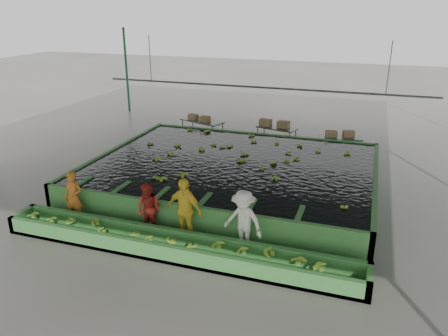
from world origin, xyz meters
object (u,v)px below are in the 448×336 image
(worker_d, at_px, (243,221))
(packing_table_mid, at_px, (276,136))
(sorting_trough, at_px, (174,246))
(box_stack_right, at_px, (340,137))
(packing_table_right, at_px, (340,146))
(worker_b, at_px, (149,209))
(box_stack_mid, at_px, (274,127))
(box_stack_left, at_px, (199,120))
(worker_c, at_px, (184,210))
(packing_table_left, at_px, (202,130))
(flotation_tank, at_px, (233,173))
(worker_a, at_px, (74,197))

(worker_d, relative_size, packing_table_mid, 0.94)
(sorting_trough, relative_size, box_stack_right, 8.11)
(sorting_trough, xyz_separation_m, packing_table_right, (3.43, 9.81, 0.16))
(worker_b, height_order, box_stack_mid, worker_b)
(sorting_trough, distance_m, box_stack_left, 10.53)
(packing_table_mid, bearing_deg, packing_table_right, -11.94)
(worker_c, height_order, box_stack_left, worker_c)
(box_stack_mid, relative_size, box_stack_right, 1.16)
(box_stack_left, bearing_deg, worker_d, -61.76)
(worker_d, distance_m, box_stack_mid, 9.81)
(sorting_trough, height_order, packing_table_left, packing_table_left)
(worker_d, relative_size, packing_table_left, 0.81)
(flotation_tank, xyz_separation_m, packing_table_right, (3.43, 4.71, -0.04))
(worker_d, xyz_separation_m, box_stack_left, (-4.93, 9.19, 0.11))
(box_stack_left, bearing_deg, packing_table_left, 27.45)
(packing_table_left, distance_m, packing_table_mid, 3.62)
(sorting_trough, distance_m, box_stack_right, 10.43)
(worker_a, relative_size, box_stack_mid, 1.11)
(flotation_tank, height_order, box_stack_right, box_stack_right)
(worker_d, relative_size, box_stack_mid, 1.22)
(worker_a, xyz_separation_m, worker_d, (5.32, 0.00, 0.08))
(box_stack_right, bearing_deg, flotation_tank, -125.43)
(worker_d, xyz_separation_m, packing_table_right, (1.77, 9.01, -0.46))
(packing_table_mid, relative_size, packing_table_right, 1.03)
(worker_b, relative_size, packing_table_left, 0.72)
(flotation_tank, relative_size, worker_d, 5.74)
(flotation_tank, distance_m, worker_b, 4.46)
(worker_b, height_order, box_stack_right, worker_b)
(flotation_tank, xyz_separation_m, packing_table_left, (-3.15, 4.95, 0.04))
(box_stack_mid, bearing_deg, worker_c, -92.05)
(worker_a, xyz_separation_m, packing_table_mid, (4.11, 9.64, -0.37))
(sorting_trough, bearing_deg, flotation_tank, 90.00)
(worker_c, distance_m, packing_table_mid, 9.67)
(worker_a, bearing_deg, box_stack_right, 47.70)
(flotation_tank, distance_m, box_stack_mid, 5.44)
(worker_a, height_order, worker_d, worker_d)
(worker_c, height_order, packing_table_mid, worker_c)
(box_stack_mid, bearing_deg, worker_b, -98.48)
(worker_a, xyz_separation_m, box_stack_left, (0.39, 9.19, 0.19))
(packing_table_left, relative_size, packing_table_right, 1.19)
(packing_table_right, bearing_deg, box_stack_right, 146.51)
(worker_d, bearing_deg, packing_table_mid, 111.64)
(box_stack_left, height_order, box_stack_right, box_stack_left)
(worker_b, relative_size, box_stack_left, 1.32)
(worker_c, height_order, worker_d, worker_c)
(packing_table_mid, distance_m, packing_table_right, 3.05)
(sorting_trough, relative_size, box_stack_mid, 7.00)
(worker_d, distance_m, box_stack_right, 9.21)
(worker_d, distance_m, packing_table_left, 10.43)
(worker_c, relative_size, packing_table_right, 1.04)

